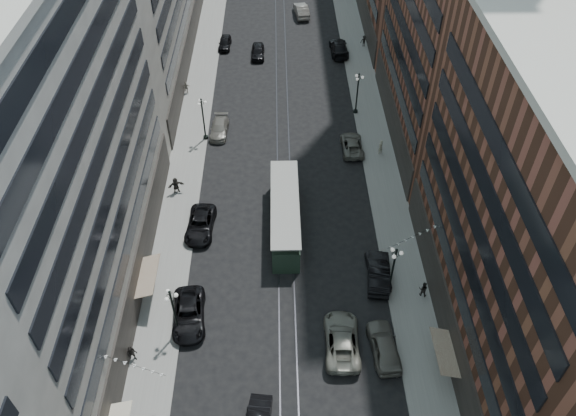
{
  "coord_description": "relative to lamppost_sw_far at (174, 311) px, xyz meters",
  "views": [
    {
      "loc": [
        -0.52,
        1.02,
        40.58
      ],
      "look_at": [
        0.24,
        37.79,
        5.0
      ],
      "focal_mm": 35.0,
      "sensor_mm": 36.0,
      "label": 1
    }
  ],
  "objects": [
    {
      "name": "car_11",
      "position": [
        17.17,
        24.61,
        -2.38
      ],
      "size": [
        2.47,
        5.2,
        1.43
      ],
      "primitive_type": "imported",
      "rotation": [
        0.0,
        0.0,
        3.16
      ],
      "color": "#636258",
      "rests_on": "ground"
    },
    {
      "name": "rail_east",
      "position": [
        9.9,
        42.0,
        -3.09
      ],
      "size": [
        0.12,
        180.0,
        0.02
      ],
      "primitive_type": "cube",
      "color": "#2D2D33",
      "rests_on": "ground"
    },
    {
      "name": "pedestrian_7",
      "position": [
        21.28,
        3.4,
        -2.12
      ],
      "size": [
        0.9,
        0.69,
        1.65
      ],
      "primitive_type": "imported",
      "rotation": [
        0.0,
        0.0,
        2.8
      ],
      "color": "black",
      "rests_on": "sidewalk_east"
    },
    {
      "name": "lamppost_sw_mid",
      "position": [
        0.0,
        27.0,
        0.0
      ],
      "size": [
        1.03,
        1.14,
        5.52
      ],
      "color": "black",
      "rests_on": "sidewalk_west"
    },
    {
      "name": "sidewalk_east",
      "position": [
        20.2,
        42.0,
        -3.02
      ],
      "size": [
        4.0,
        180.0,
        0.15
      ],
      "primitive_type": "cube",
      "color": "gray",
      "rests_on": "ground"
    },
    {
      "name": "car_7",
      "position": [
        0.8,
        11.98,
        -2.32
      ],
      "size": [
        2.94,
        5.77,
        1.56
      ],
      "primitive_type": "imported",
      "rotation": [
        0.0,
        0.0,
        -0.06
      ],
      "color": "black",
      "rests_on": "ground"
    },
    {
      "name": "pedestrian_9",
      "position": [
        21.46,
        49.04,
        -2.1
      ],
      "size": [
        1.12,
        0.53,
        1.68
      ],
      "primitive_type": "imported",
      "rotation": [
        0.0,
        0.0,
        0.07
      ],
      "color": "black",
      "rests_on": "sidewalk_east"
    },
    {
      "name": "lamppost_se_mid",
      "position": [
        18.4,
        32.0,
        0.0
      ],
      "size": [
        1.03,
        1.14,
        5.52
      ],
      "color": "black",
      "rests_on": "sidewalk_east"
    },
    {
      "name": "building_west_mid",
      "position": [
        -7.8,
        5.0,
        10.9
      ],
      "size": [
        8.0,
        36.0,
        28.0
      ],
      "primitive_type": "cube",
      "color": "#AAA496",
      "rests_on": "ground"
    },
    {
      "name": "car_2",
      "position": [
        0.8,
        1.24,
        -2.29
      ],
      "size": [
        3.17,
        6.03,
        1.62
      ],
      "primitive_type": "imported",
      "rotation": [
        0.0,
        0.0,
        0.08
      ],
      "color": "black",
      "rests_on": "ground"
    },
    {
      "name": "car_12",
      "position": [
        17.6,
        47.38,
        -2.23
      ],
      "size": [
        2.62,
        6.03,
        1.73
      ],
      "primitive_type": "imported",
      "rotation": [
        0.0,
        0.0,
        3.18
      ],
      "color": "black",
      "rests_on": "ground"
    },
    {
      "name": "car_extra_1",
      "position": [
        13.62,
        -1.59,
        -2.25
      ],
      "size": [
        2.98,
        6.17,
        1.69
      ],
      "primitive_type": "imported",
      "rotation": [
        0.0,
        0.0,
        3.11
      ],
      "color": "gray",
      "rests_on": "ground"
    },
    {
      "name": "pedestrian_8",
      "position": [
        20.31,
        23.7,
        -2.04
      ],
      "size": [
        0.79,
        0.74,
        1.81
      ],
      "primitive_type": "imported",
      "rotation": [
        0.0,
        0.0,
        3.75
      ],
      "color": "#A7A28A",
      "rests_on": "sidewalk_east"
    },
    {
      "name": "car_extra_0",
      "position": [
        17.6,
        5.8,
        -2.32
      ],
      "size": [
        1.9,
        4.8,
        1.55
      ],
      "primitive_type": "imported",
      "rotation": [
        0.0,
        0.0,
        3.2
      ],
      "color": "black",
      "rests_on": "ground"
    },
    {
      "name": "car_4",
      "position": [
        17.0,
        -2.22,
        -2.2
      ],
      "size": [
        2.55,
        5.4,
        1.78
      ],
      "primitive_type": "imported",
      "rotation": [
        0.0,
        0.0,
        3.23
      ],
      "color": "#636158",
      "rests_on": "ground"
    },
    {
      "name": "car_10",
      "position": [
        17.6,
        5.39,
        -2.21
      ],
      "size": [
        2.53,
        5.57,
        1.77
      ],
      "primitive_type": "imported",
      "rotation": [
        0.0,
        0.0,
        3.02
      ],
      "color": "black",
      "rests_on": "ground"
    },
    {
      "name": "car_14",
      "position": [
        12.63,
        59.63,
        -2.2
      ],
      "size": [
        2.55,
        5.63,
        1.79
      ],
      "primitive_type": "imported",
      "rotation": [
        0.0,
        0.0,
        3.26
      ],
      "color": "slate",
      "rests_on": "ground"
    },
    {
      "name": "pedestrian_2",
      "position": [
        -3.3,
        -2.62,
        -2.07
      ],
      "size": [
        0.91,
        0.59,
        1.74
      ],
      "primitive_type": "imported",
      "rotation": [
        0.0,
        0.0,
        0.16
      ],
      "color": "black",
      "rests_on": "sidewalk_west"
    },
    {
      "name": "car_9",
      "position": [
        0.95,
        49.42,
        -2.38
      ],
      "size": [
        1.9,
        4.29,
        1.44
      ],
      "primitive_type": "imported",
      "rotation": [
        0.0,
        0.0,
        -0.05
      ],
      "color": "black",
      "rests_on": "ground"
    },
    {
      "name": "building_east_mid",
      "position": [
        26.2,
        -0.0,
        8.9
      ],
      "size": [
        8.0,
        30.0,
        24.0
      ],
      "primitive_type": "cube",
      "color": "brown",
      "rests_on": "ground"
    },
    {
      "name": "pedestrian_5",
      "position": [
        -2.27,
        17.57,
        -2.02
      ],
      "size": [
        1.78,
        1.08,
        1.85
      ],
      "primitive_type": "imported",
      "rotation": [
        0.0,
        0.0,
        0.37
      ],
      "color": "black",
      "rests_on": "sidewalk_west"
    },
    {
      "name": "rail_west",
      "position": [
        8.5,
        42.0,
        -3.09
      ],
      "size": [
        0.12,
        180.0,
        0.02
      ],
      "primitive_type": "cube",
      "color": "#2D2D33",
      "rests_on": "ground"
    },
    {
      "name": "car_13",
      "position": [
        5.87,
        46.61,
        -2.32
      ],
      "size": [
        1.84,
        4.56,
        1.55
      ],
      "primitive_type": "imported",
      "rotation": [
        0.0,
        0.0,
        -0.0
      ],
      "color": "black",
      "rests_on": "ground"
    },
    {
      "name": "sidewalk_west",
      "position": [
        -1.8,
        42.0,
        -3.02
      ],
      "size": [
        4.0,
        180.0,
        0.15
      ],
      "primitive_type": "cube",
      "color": "gray",
      "rests_on": "ground"
    },
    {
      "name": "streetcar",
      "position": [
        9.2,
        12.28,
        -1.51
      ],
      "size": [
        2.75,
        12.45,
        3.44
      ],
      "color": "#223627",
      "rests_on": "ground"
    },
    {
      "name": "pedestrian_6",
      "position": [
        -3.3,
        36.93,
        -2.14
      ],
      "size": [
        1.03,
        0.69,
        1.61
      ],
      "primitive_type": "imported",
      "rotation": [
        0.0,
        0.0,
        3.44
      ],
      "color": "#A29886",
      "rests_on": "sidewalk_west"
    },
    {
      "name": "lamppost_sw_far",
      "position": [
        0.0,
        0.0,
        0.0
      ],
      "size": [
        1.03,
        1.14,
        5.52
      ],
      "color": "black",
      "rests_on": "sidewalk_west"
    },
    {
      "name": "lamppost_se_far",
      "position": [
        18.4,
        4.0,
        0.0
      ],
      "size": [
        1.03,
        1.14,
        5.52
      ],
      "color": "black",
      "rests_on": "sidewalk_east"
    },
    {
      "name": "ground",
      "position": [
        9.2,
        32.0,
        -3.1
      ],
      "size": [
        220.0,
        220.0,
        0.0
      ],
      "primitive_type": "plane",
      "color": "black",
      "rests_on": "ground"
    },
    {
      "name": "car_8",
      "position": [
        1.59,
        28.15,
        -2.39
      ],
      "size": [
        2.25,
        4.99,
        1.42
      ],
      "primitive_type": "imported",
      "rotation": [
        0.0,
        0.0,
        -0.05
      ],
      "color": "slate",
      "rests_on": "ground"
    }
  ]
}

